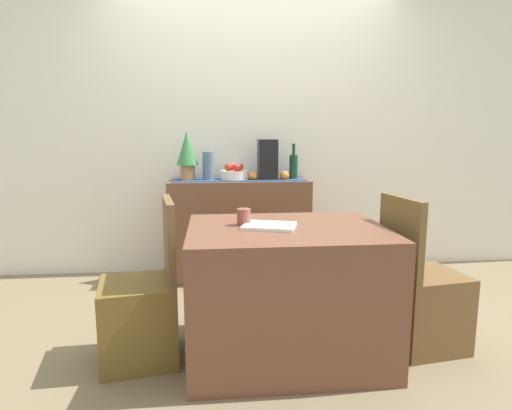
# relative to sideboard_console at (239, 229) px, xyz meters

# --- Properties ---
(ground_plane) EXTENTS (6.40, 6.40, 0.02)m
(ground_plane) POSITION_rel_sideboard_console_xyz_m (0.14, -0.92, -0.44)
(ground_plane) COLOR #7A6B50
(ground_plane) RESTS_ON ground
(room_wall_rear) EXTENTS (6.40, 0.06, 2.70)m
(room_wall_rear) POSITION_rel_sideboard_console_xyz_m (0.14, 0.26, 0.92)
(room_wall_rear) COLOR silver
(room_wall_rear) RESTS_ON ground
(sideboard_console) EXTENTS (1.19, 0.42, 0.86)m
(sideboard_console) POSITION_rel_sideboard_console_xyz_m (0.00, 0.00, 0.00)
(sideboard_console) COLOR brown
(sideboard_console) RESTS_ON ground
(table_runner) EXTENTS (1.11, 0.32, 0.01)m
(table_runner) POSITION_rel_sideboard_console_xyz_m (0.00, 0.00, 0.43)
(table_runner) COLOR navy
(table_runner) RESTS_ON sideboard_console
(fruit_bowl) EXTENTS (0.24, 0.24, 0.07)m
(fruit_bowl) POSITION_rel_sideboard_console_xyz_m (-0.04, 0.00, 0.47)
(fruit_bowl) COLOR white
(fruit_bowl) RESTS_ON table_runner
(apple_rear) EXTENTS (0.07, 0.07, 0.07)m
(apple_rear) POSITION_rel_sideboard_console_xyz_m (-0.09, -0.03, 0.54)
(apple_rear) COLOR #B32E1B
(apple_rear) RESTS_ON fruit_bowl
(apple_front) EXTENTS (0.07, 0.07, 0.07)m
(apple_front) POSITION_rel_sideboard_console_xyz_m (-0.03, -0.07, 0.54)
(apple_front) COLOR red
(apple_front) RESTS_ON fruit_bowl
(apple_upper) EXTENTS (0.07, 0.07, 0.07)m
(apple_upper) POSITION_rel_sideboard_console_xyz_m (-0.06, 0.04, 0.54)
(apple_upper) COLOR #AB3C1E
(apple_upper) RESTS_ON fruit_bowl
(apple_left) EXTENTS (0.07, 0.07, 0.07)m
(apple_left) POSITION_rel_sideboard_console_xyz_m (0.01, -0.00, 0.54)
(apple_left) COLOR #B9361B
(apple_left) RESTS_ON fruit_bowl
(wine_bottle) EXTENTS (0.07, 0.07, 0.30)m
(wine_bottle) POSITION_rel_sideboard_console_xyz_m (0.47, 0.00, 0.54)
(wine_bottle) COLOR #173626
(wine_bottle) RESTS_ON sideboard_console
(coffee_maker) EXTENTS (0.16, 0.18, 0.34)m
(coffee_maker) POSITION_rel_sideboard_console_xyz_m (0.24, 0.00, 0.60)
(coffee_maker) COLOR black
(coffee_maker) RESTS_ON sideboard_console
(ceramic_vase) EXTENTS (0.10, 0.10, 0.24)m
(ceramic_vase) POSITION_rel_sideboard_console_xyz_m (-0.26, 0.00, 0.55)
(ceramic_vase) COLOR slate
(ceramic_vase) RESTS_ON sideboard_console
(potted_plant) EXTENTS (0.18, 0.18, 0.41)m
(potted_plant) POSITION_rel_sideboard_console_xyz_m (-0.43, 0.00, 0.66)
(potted_plant) COLOR #B1784C
(potted_plant) RESTS_ON sideboard_console
(orange_loose_mid) EXTENTS (0.07, 0.07, 0.07)m
(orange_loose_mid) POSITION_rel_sideboard_console_xyz_m (0.12, -0.06, 0.46)
(orange_loose_mid) COLOR orange
(orange_loose_mid) RESTS_ON sideboard_console
(orange_loose_end) EXTENTS (0.08, 0.08, 0.08)m
(orange_loose_end) POSITION_rel_sideboard_console_xyz_m (0.39, -0.05, 0.47)
(orange_loose_end) COLOR orange
(orange_loose_end) RESTS_ON sideboard_console
(dining_table) EXTENTS (1.08, 0.84, 0.74)m
(dining_table) POSITION_rel_sideboard_console_xyz_m (0.18, -1.37, -0.06)
(dining_table) COLOR brown
(dining_table) RESTS_ON ground
(open_book) EXTENTS (0.33, 0.28, 0.02)m
(open_book) POSITION_rel_sideboard_console_xyz_m (0.08, -1.37, 0.32)
(open_book) COLOR white
(open_book) RESTS_ON dining_table
(coffee_cup) EXTENTS (0.08, 0.08, 0.09)m
(coffee_cup) POSITION_rel_sideboard_console_xyz_m (-0.05, -1.29, 0.36)
(coffee_cup) COLOR brown
(coffee_cup) RESTS_ON dining_table
(chair_near_window) EXTENTS (0.46, 0.46, 0.90)m
(chair_near_window) POSITION_rel_sideboard_console_xyz_m (-0.63, -1.36, -0.16)
(chair_near_window) COLOR brown
(chair_near_window) RESTS_ON ground
(chair_by_corner) EXTENTS (0.45, 0.45, 0.90)m
(chair_by_corner) POSITION_rel_sideboard_console_xyz_m (0.99, -1.37, -0.16)
(chair_by_corner) COLOR brown
(chair_by_corner) RESTS_ON ground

